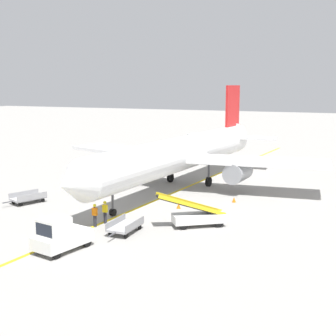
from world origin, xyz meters
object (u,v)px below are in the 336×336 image
object	(u,v)px
pushback_tug	(60,235)
ground_crew_marshaller	(105,211)
baggage_cart_empty_trailing	(28,198)
ground_crew_wing_walker	(95,215)
safety_cone_wingtip_left	(179,206)
airliner	(183,153)
baggage_cart_loaded	(125,226)
baggage_tug_near_wing	(95,181)
safety_cone_nose_right	(105,194)
safety_cone_nose_left	(234,200)
belt_loader_forward_hold	(197,216)

from	to	relation	value
pushback_tug	ground_crew_marshaller	size ratio (longest dim) A/B	2.29
baggage_cart_empty_trailing	ground_crew_wing_walker	bearing A→B (deg)	-20.88
safety_cone_wingtip_left	ground_crew_marshaller	bearing A→B (deg)	-118.69
pushback_tug	airliner	bearing A→B (deg)	90.15
baggage_cart_loaded	baggage_cart_empty_trailing	world-z (taller)	same
baggage_tug_near_wing	baggage_cart_empty_trailing	bearing A→B (deg)	-112.74
airliner	ground_crew_marshaller	world-z (taller)	airliner
baggage_cart_loaded	ground_crew_wing_walker	size ratio (longest dim) A/B	2.22
ground_crew_marshaller	safety_cone_nose_right	bearing A→B (deg)	121.94
baggage_cart_loaded	safety_cone_nose_left	distance (m)	12.23
airliner	safety_cone_wingtip_left	size ratio (longest dim) A/B	80.33
baggage_cart_loaded	baggage_cart_empty_trailing	distance (m)	12.34
baggage_tug_near_wing	baggage_cart_loaded	distance (m)	13.68
baggage_tug_near_wing	baggage_cart_empty_trailing	xyz separation A→B (m)	(-2.71, -6.47, -0.46)
ground_crew_wing_walker	baggage_cart_loaded	bearing A→B (deg)	-7.17
pushback_tug	safety_cone_nose_right	world-z (taller)	pushback_tug
pushback_tug	baggage_tug_near_wing	bearing A→B (deg)	115.38
pushback_tug	baggage_tug_near_wing	world-z (taller)	pushback_tug
safety_cone_nose_left	ground_crew_marshaller	bearing A→B (deg)	-124.96
belt_loader_forward_hold	ground_crew_marshaller	distance (m)	6.81
airliner	baggage_cart_empty_trailing	size ratio (longest dim) A/B	9.32
airliner	safety_cone_nose_left	xyz separation A→B (m)	(6.49, -4.00, -3.20)
baggage_cart_empty_trailing	safety_cone_nose_right	size ratio (longest dim) A/B	8.62
airliner	safety_cone_nose_left	size ratio (longest dim) A/B	80.33
safety_cone_wingtip_left	baggage_cart_loaded	bearing A→B (deg)	-96.79
safety_cone_nose_right	airliner	bearing A→B (deg)	53.55
airliner	safety_cone_nose_left	distance (m)	8.26
safety_cone_nose_left	safety_cone_wingtip_left	size ratio (longest dim) A/B	1.00
pushback_tug	safety_cone_nose_left	world-z (taller)	pushback_tug
belt_loader_forward_hold	ground_crew_marshaller	size ratio (longest dim) A/B	2.81
ground_crew_wing_walker	belt_loader_forward_hold	bearing A→B (deg)	25.40
pushback_tug	baggage_cart_empty_trailing	distance (m)	13.05
airliner	pushback_tug	world-z (taller)	airliner
pushback_tug	ground_crew_wing_walker	world-z (taller)	pushback_tug
baggage_cart_loaded	ground_crew_marshaller	xyz separation A→B (m)	(-2.45, 1.37, 0.44)
pushback_tug	baggage_tug_near_wing	size ratio (longest dim) A/B	1.44
ground_crew_marshaller	ground_crew_wing_walker	bearing A→B (deg)	-102.26
baggage_cart_empty_trailing	safety_cone_wingtip_left	world-z (taller)	baggage_cart_empty_trailing
baggage_cart_empty_trailing	safety_cone_nose_left	size ratio (longest dim) A/B	8.62
ground_crew_wing_walker	ground_crew_marshaller	bearing A→B (deg)	77.74
ground_crew_marshaller	safety_cone_nose_left	distance (m)	12.21
pushback_tug	belt_loader_forward_hold	world-z (taller)	belt_loader_forward_hold
safety_cone_wingtip_left	safety_cone_nose_left	bearing A→B (deg)	46.81
baggage_cart_loaded	ground_crew_wing_walker	xyz separation A→B (m)	(-2.68, 0.34, 0.44)
safety_cone_nose_right	baggage_cart_loaded	bearing A→B (deg)	-51.02
baggage_tug_near_wing	safety_cone_nose_right	bearing A→B (deg)	-38.79
safety_cone_wingtip_left	safety_cone_nose_right	bearing A→B (deg)	171.95
baggage_tug_near_wing	safety_cone_nose_left	world-z (taller)	baggage_tug_near_wing
baggage_tug_near_wing	belt_loader_forward_hold	xyz separation A→B (m)	(13.05, -6.75, -0.15)
belt_loader_forward_hold	safety_cone_nose_right	distance (m)	12.10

